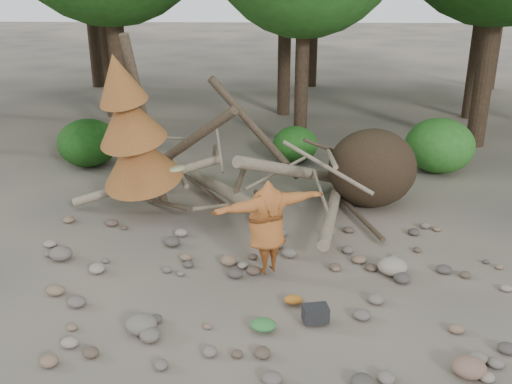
{
  "coord_description": "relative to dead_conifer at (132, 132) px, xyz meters",
  "views": [
    {
      "loc": [
        0.17,
        -9.24,
        5.57
      ],
      "look_at": [
        -0.2,
        1.5,
        1.4
      ],
      "focal_mm": 40.0,
      "sensor_mm": 36.0,
      "label": 1
    }
  ],
  "objects": [
    {
      "name": "bush_left",
      "position": [
        -2.38,
        3.83,
        -1.39
      ],
      "size": [
        1.8,
        1.8,
        1.44
      ],
      "primitive_type": "ellipsoid",
      "color": "#1A4B14",
      "rests_on": "ground"
    },
    {
      "name": "dead_conifer",
      "position": [
        0.0,
        0.0,
        0.0
      ],
      "size": [
        2.06,
        2.16,
        4.35
      ],
      "color": "#4C3F30",
      "rests_on": "ground"
    },
    {
      "name": "boulder_front_left",
      "position": [
        1.12,
        -4.74,
        -1.95
      ],
      "size": [
        0.53,
        0.47,
        0.32
      ],
      "primitive_type": "ellipsoid",
      "color": "#696257",
      "rests_on": "ground"
    },
    {
      "name": "backpack",
      "position": [
        4.0,
        -4.4,
        -1.97
      ],
      "size": [
        0.47,
        0.36,
        0.28
      ],
      "primitive_type": "cube",
      "rotation": [
        0.0,
        0.0,
        0.2
      ],
      "color": "black",
      "rests_on": "ground"
    },
    {
      "name": "cloth_green",
      "position": [
        3.13,
        -4.65,
        -2.03
      ],
      "size": [
        0.43,
        0.36,
        0.16
      ],
      "primitive_type": "ellipsoid",
      "color": "#2C7031",
      "rests_on": "ground"
    },
    {
      "name": "bush_right",
      "position": [
        8.12,
        3.63,
        -1.31
      ],
      "size": [
        2.0,
        2.0,
        1.6
      ],
      "primitive_type": "ellipsoid",
      "color": "#2D7123",
      "rests_on": "ground"
    },
    {
      "name": "deadfall_pile",
      "position": [
        5.13,
        0.87,
        -1.16
      ],
      "size": [
        8.55,
        5.24,
        3.3
      ],
      "color": "#332619",
      "rests_on": "ground"
    },
    {
      "name": "bush_mid",
      "position": [
        3.92,
        4.43,
        -1.55
      ],
      "size": [
        1.4,
        1.4,
        1.12
      ],
      "primitive_type": "ellipsoid",
      "color": "#235F1B",
      "rests_on": "ground"
    },
    {
      "name": "boulder_mid_left",
      "position": [
        -1.1,
        -2.28,
        -1.97
      ],
      "size": [
        0.48,
        0.43,
        0.29
      ],
      "primitive_type": "ellipsoid",
      "color": "#605750",
      "rests_on": "ground"
    },
    {
      "name": "boulder_front_right",
      "position": [
        6.18,
        -5.65,
        -1.96
      ],
      "size": [
        0.49,
        0.44,
        0.3
      ],
      "primitive_type": "ellipsoid",
      "color": "#7E5F4F",
      "rests_on": "ground"
    },
    {
      "name": "ground",
      "position": [
        3.12,
        -3.37,
        -2.11
      ],
      "size": [
        120.0,
        120.0,
        0.0
      ],
      "primitive_type": "plane",
      "color": "#514C44",
      "rests_on": "ground"
    },
    {
      "name": "frisbee_thrower",
      "position": [
        3.15,
        -2.71,
        -1.09
      ],
      "size": [
        2.99,
        1.61,
        2.18
      ],
      "color": "#9A5222",
      "rests_on": "ground"
    },
    {
      "name": "boulder_mid_right",
      "position": [
        5.62,
        -2.64,
        -1.94
      ],
      "size": [
        0.58,
        0.52,
        0.35
      ],
      "primitive_type": "ellipsoid",
      "color": "gray",
      "rests_on": "ground"
    },
    {
      "name": "cloth_orange",
      "position": [
        3.65,
        -3.83,
        -2.05
      ],
      "size": [
        0.34,
        0.27,
        0.12
      ],
      "primitive_type": "ellipsoid",
      "color": "#A15F1B",
      "rests_on": "ground"
    }
  ]
}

